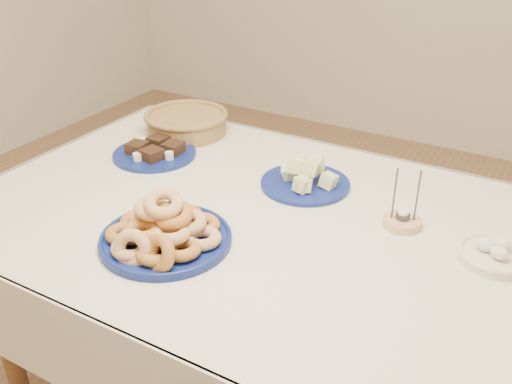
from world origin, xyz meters
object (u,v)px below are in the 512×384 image
Objects in this scene: donut_platter at (164,232)px; egg_bowl at (494,254)px; brownie_plate at (155,152)px; wicker_basket at (186,122)px; dining_table at (265,249)px; candle_holder at (402,221)px; melon_plate at (305,177)px.

egg_bowl is at bearing 25.10° from donut_platter.
brownie_plate is 0.97× the size of wicker_basket.
dining_table is 4.68× the size of donut_platter.
donut_platter is 0.55m from brownie_plate.
donut_platter is at bearing -48.41° from brownie_plate.
brownie_plate is 0.22m from wicker_basket.
dining_table is 10.17× the size of candle_holder.
melon_plate is at bearing 70.37° from donut_platter.
candle_holder is (0.34, 0.14, 0.12)m from dining_table.
donut_platter is at bearing -58.15° from wicker_basket.
wicker_basket is (-0.39, 0.63, 0.01)m from donut_platter.
donut_platter is at bearing -121.41° from dining_table.
melon_plate is 1.05× the size of wicker_basket.
brownie_plate is at bearing 178.51° from candle_holder.
melon_plate is (0.02, 0.22, 0.13)m from dining_table.
brownie_plate is at bearing 162.64° from dining_table.
donut_platter is 0.74m from wicker_basket.
brownie_plate is 1.40× the size of egg_bowl.
melon_plate is (0.17, 0.47, -0.01)m from donut_platter.
wicker_basket is (-0.03, 0.22, 0.03)m from brownie_plate.
donut_platter is 1.18× the size of wicker_basket.
dining_table is at bearing -17.36° from brownie_plate.
brownie_plate is (-0.52, 0.16, 0.12)m from dining_table.
brownie_plate is at bearing 176.50° from egg_bowl.
donut_platter is at bearing -141.77° from candle_holder.
donut_platter is at bearing -154.90° from egg_bowl.
egg_bowl reaches higher than brownie_plate.
wicker_basket is 1.84× the size of candle_holder.
candle_holder is at bearing 38.23° from donut_platter.
donut_platter is 1.13× the size of melon_plate.
dining_table is 5.53× the size of wicker_basket.
dining_table is 0.26m from melon_plate.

